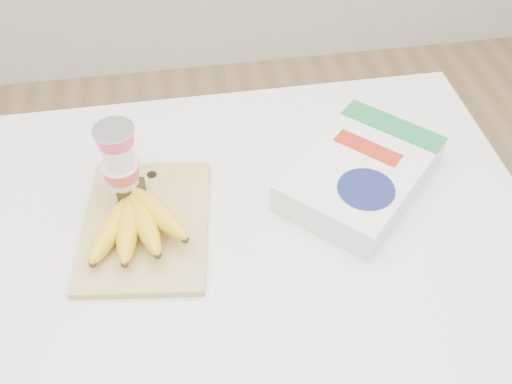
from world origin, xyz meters
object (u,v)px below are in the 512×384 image
Objects in this scene: bananas at (135,220)px; yogurt_stack at (120,162)px; cereal_box at (361,174)px; cutting_board at (146,224)px; table at (213,361)px.

yogurt_stack reaches higher than bananas.
bananas is 0.54× the size of cereal_box.
bananas reaches higher than cutting_board.
table is 0.55m from bananas.
cutting_board is at bearing -65.59° from yogurt_stack.
cereal_box is at bearing 14.44° from table.
cutting_board is 0.84× the size of cereal_box.
table is at bearing -14.07° from bananas.
yogurt_stack is (-0.02, 0.09, 0.07)m from bananas.
bananas is at bearing -127.68° from cereal_box.
bananas is at bearing -79.26° from yogurt_stack.
yogurt_stack reaches higher than cereal_box.
cutting_board is (-0.10, 0.05, 0.50)m from table.
bananas is 1.18× the size of yogurt_stack.
bananas is 0.45m from cereal_box.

